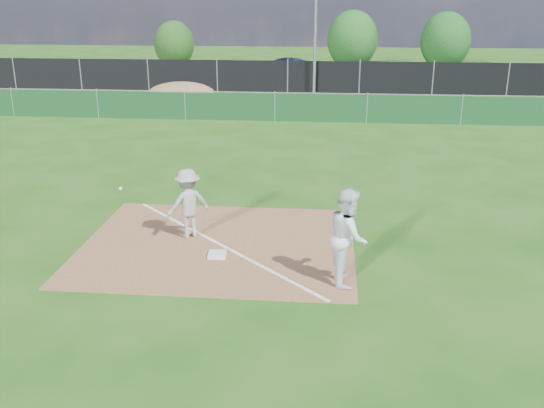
{
  "coord_description": "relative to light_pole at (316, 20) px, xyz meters",
  "views": [
    {
      "loc": [
        2.36,
        -11.31,
        5.29
      ],
      "look_at": [
        1.2,
        1.0,
        1.0
      ],
      "focal_mm": 40.0,
      "sensor_mm": 36.0,
      "label": 1
    }
  ],
  "objects": [
    {
      "name": "first_base",
      "position": [
        -1.41,
        -22.37,
        -3.94
      ],
      "size": [
        0.39,
        0.39,
        0.08
      ],
      "primitive_type": "cube",
      "rotation": [
        0.0,
        0.0,
        0.05
      ],
      "color": "silver",
      "rests_on": "infield_dirt"
    },
    {
      "name": "tree_left",
      "position": [
        -10.7,
        11.28,
        -2.2
      ],
      "size": [
        2.94,
        2.94,
        3.49
      ],
      "color": "#382316",
      "rests_on": "ground"
    },
    {
      "name": "green_fence",
      "position": [
        -1.5,
        -7.7,
        -3.4
      ],
      "size": [
        44.0,
        0.05,
        1.2
      ],
      "primitive_type": "cube",
      "color": "#0E3618",
      "rests_on": "ground"
    },
    {
      "name": "ground",
      "position": [
        -1.5,
        -12.7,
        -4.0
      ],
      "size": [
        90.0,
        90.0,
        0.0
      ],
      "primitive_type": "plane",
      "color": "#1F4C10",
      "rests_on": "ground"
    },
    {
      "name": "car_left",
      "position": [
        -7.18,
        4.45,
        -3.26
      ],
      "size": [
        4.57,
        2.55,
        1.47
      ],
      "primitive_type": "imported",
      "rotation": [
        0.0,
        0.0,
        1.77
      ],
      "color": "#B7B9C0",
      "rests_on": "parking_lot"
    },
    {
      "name": "car_right",
      "position": [
        3.89,
        4.38,
        -3.29
      ],
      "size": [
        5.22,
        3.52,
        1.4
      ],
      "primitive_type": "imported",
      "rotation": [
        0.0,
        0.0,
        1.93
      ],
      "color": "black",
      "rests_on": "parking_lot"
    },
    {
      "name": "parking_lot",
      "position": [
        -1.5,
        5.3,
        -4.0
      ],
      "size": [
        46.0,
        9.0,
        0.01
      ],
      "primitive_type": "cube",
      "color": "black",
      "rests_on": "ground"
    },
    {
      "name": "foul_line",
      "position": [
        -1.5,
        -21.7,
        -3.98
      ],
      "size": [
        5.01,
        5.01,
        0.01
      ],
      "primitive_type": "cube",
      "rotation": [
        0.0,
        0.0,
        0.79
      ],
      "color": "white",
      "rests_on": "infield_dirt"
    },
    {
      "name": "car_mid",
      "position": [
        -1.08,
        4.15,
        -3.22
      ],
      "size": [
        4.93,
        3.44,
        1.54
      ],
      "primitive_type": "imported",
      "rotation": [
        0.0,
        0.0,
        2.0
      ],
      "color": "black",
      "rests_on": "parking_lot"
    },
    {
      "name": "play_at_first",
      "position": [
        -2.24,
        -21.33,
        -3.18
      ],
      "size": [
        2.16,
        1.08,
        1.61
      ],
      "color": "#A1A1A4",
      "rests_on": "infield_dirt"
    },
    {
      "name": "light_pole",
      "position": [
        0.0,
        0.0,
        0.0
      ],
      "size": [
        0.16,
        0.16,
        8.0
      ],
      "primitive_type": "cylinder",
      "color": "slate",
      "rests_on": "ground"
    },
    {
      "name": "black_fence",
      "position": [
        -1.5,
        0.3,
        -3.1
      ],
      "size": [
        46.0,
        0.04,
        1.8
      ],
      "primitive_type": "cube",
      "color": "black",
      "rests_on": "ground"
    },
    {
      "name": "runner",
      "position": [
        1.3,
        -23.27,
        -3.05
      ],
      "size": [
        0.8,
        0.98,
        1.89
      ],
      "primitive_type": "imported",
      "rotation": [
        0.0,
        0.0,
        1.66
      ],
      "color": "white",
      "rests_on": "ground"
    },
    {
      "name": "tree_mid",
      "position": [
        2.39,
        11.13,
        -1.8
      ],
      "size": [
        3.6,
        3.6,
        4.27
      ],
      "color": "#382316",
      "rests_on": "ground"
    },
    {
      "name": "infield_dirt",
      "position": [
        -1.5,
        -21.7,
        -3.99
      ],
      "size": [
        6.0,
        5.0,
        0.02
      ],
      "primitive_type": "cube",
      "color": "brown",
      "rests_on": "ground"
    },
    {
      "name": "tree_right",
      "position": [
        8.97,
        11.45,
        -1.85
      ],
      "size": [
        3.53,
        3.53,
        4.18
      ],
      "color": "#382316",
      "rests_on": "ground"
    },
    {
      "name": "dirt_mound",
      "position": [
        -6.5,
        -4.2,
        -3.42
      ],
      "size": [
        3.38,
        2.6,
        1.17
      ],
      "primitive_type": "ellipsoid",
      "color": "brown",
      "rests_on": "ground"
    }
  ]
}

